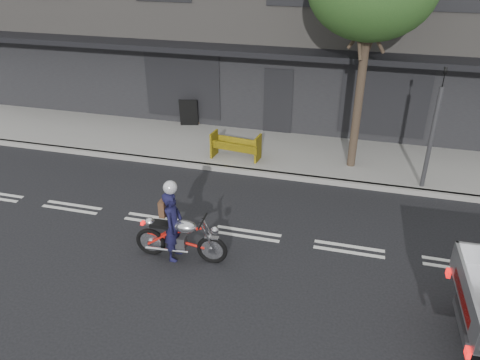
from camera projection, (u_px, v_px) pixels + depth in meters
name	position (u px, v px, depth m)	size (l,w,h in m)	color
ground	(248.00, 234.00, 11.29)	(80.00, 80.00, 0.00)	black
sidewalk	(283.00, 153.00, 15.27)	(32.00, 3.20, 0.15)	gray
kerb	(273.00, 174.00, 13.90)	(32.00, 0.20, 0.15)	gray
building_main	(316.00, 0.00, 19.06)	(26.00, 10.00, 8.00)	slate
traffic_light_pole	(432.00, 136.00, 12.42)	(0.12, 0.12, 3.50)	#2D2D30
motorcycle	(180.00, 237.00, 10.20)	(2.11, 0.61, 1.09)	black
rider	(173.00, 226.00, 10.11)	(0.60, 0.39, 1.64)	#151437
construction_barrier	(234.00, 148.00, 14.36)	(1.52, 0.61, 0.85)	yellow
sandwich_board	(189.00, 113.00, 16.94)	(0.65, 0.44, 1.03)	black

